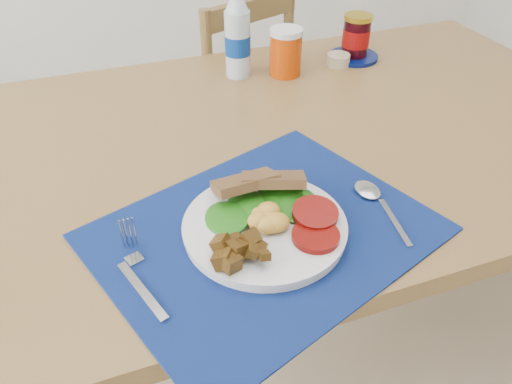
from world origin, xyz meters
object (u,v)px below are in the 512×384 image
water_bottle (238,39)px  breakfast_plate (263,225)px  juice_glass (286,53)px  chair_far (232,86)px  jam_on_saucer (356,40)px

water_bottle → breakfast_plate: bearing=-104.8°
water_bottle → juice_glass: 0.12m
chair_far → water_bottle: bearing=55.1°
breakfast_plate → water_bottle: water_bottle is taller
jam_on_saucer → juice_glass: bearing=-172.5°
chair_far → water_bottle: chair_far is taller
breakfast_plate → jam_on_saucer: size_ratio=1.98×
chair_far → juice_glass: (0.01, -0.41, 0.27)m
water_bottle → jam_on_saucer: size_ratio=1.65×
chair_far → juice_glass: bearing=71.8°
juice_glass → breakfast_plate: bearing=-116.0°
chair_far → jam_on_saucer: size_ratio=7.93×
chair_far → juice_glass: size_ratio=9.42×
jam_on_saucer → chair_far: bearing=120.5°
chair_far → breakfast_plate: bearing=55.1°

